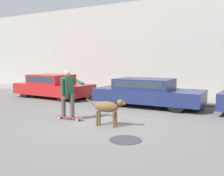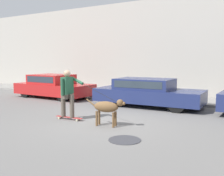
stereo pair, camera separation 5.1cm
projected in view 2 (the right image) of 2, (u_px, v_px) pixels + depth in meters
name	position (u px, v px, depth m)	size (l,w,h in m)	color
ground_plane	(100.00, 121.00, 8.38)	(36.00, 36.00, 0.00)	slate
back_wall	(169.00, 48.00, 13.85)	(32.00, 0.30, 5.22)	#ADA89E
sidewalk_curb	(160.00, 98.00, 13.05)	(30.00, 2.16, 0.11)	gray
parked_car_0	(53.00, 86.00, 13.74)	(4.24, 1.91, 1.21)	black
parked_car_1	(147.00, 93.00, 11.04)	(4.56, 1.94, 1.18)	black
dog	(107.00, 107.00, 7.71)	(1.23, 0.43, 0.82)	brown
skateboarder	(68.00, 92.00, 8.53)	(2.44, 0.61, 1.63)	beige
manhole_cover	(125.00, 140.00, 6.39)	(0.80, 0.80, 0.01)	#38383D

